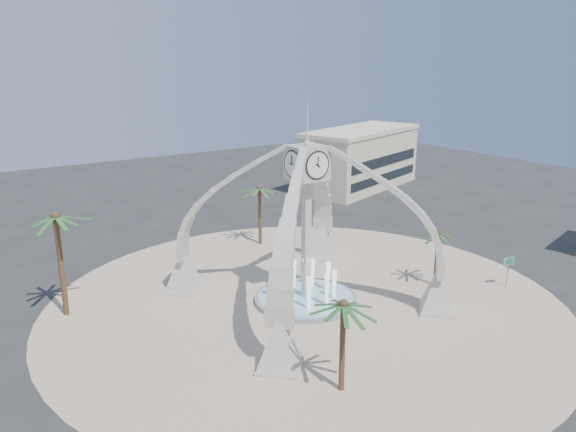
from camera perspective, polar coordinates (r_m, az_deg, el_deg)
ground at (r=44.49m, az=1.80°, el=-8.69°), size 140.00×140.00×0.00m
plaza at (r=44.47m, az=1.80°, el=-8.66°), size 40.00×40.00×0.06m
clock_tower at (r=42.20m, az=1.87°, el=-0.65°), size 17.94×17.94×16.30m
fountain at (r=44.37m, az=1.80°, el=-8.35°), size 8.00×8.00×3.62m
building_ne at (r=82.36m, az=7.37°, el=5.84°), size 21.87×14.17×8.60m
palm_east at (r=47.45m, az=15.04°, el=-1.75°), size 4.16×4.16×5.25m
palm_west at (r=42.94m, az=-22.55°, el=-0.21°), size 5.02×5.02×8.45m
palm_north at (r=56.05m, az=-2.91°, el=2.76°), size 4.74×4.74×6.58m
palm_south at (r=31.37m, az=5.67°, el=-9.05°), size 4.28×4.28×6.08m
street_sign at (r=49.76m, az=21.48°, el=-4.68°), size 0.99×0.25×2.75m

